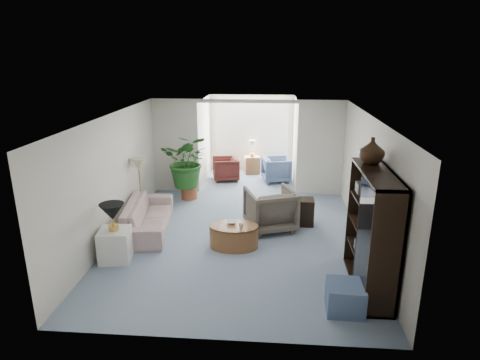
# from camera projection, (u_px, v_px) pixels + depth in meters

# --- Properties ---
(floor) EXTENTS (6.00, 6.00, 0.00)m
(floor) POSITION_uv_depth(u_px,v_px,m) (238.00, 241.00, 8.29)
(floor) COLOR #8BA1B7
(floor) RESTS_ON ground
(sunroom_floor) EXTENTS (2.60, 2.60, 0.00)m
(sunroom_floor) POSITION_uv_depth(u_px,v_px,m) (249.00, 180.00, 12.20)
(sunroom_floor) COLOR #8BA1B7
(sunroom_floor) RESTS_ON ground
(back_pier_left) EXTENTS (1.20, 0.12, 2.50)m
(back_pier_left) POSITION_uv_depth(u_px,v_px,m) (176.00, 146.00, 10.92)
(back_pier_left) COLOR silver
(back_pier_left) RESTS_ON ground
(back_pier_right) EXTENTS (1.20, 0.12, 2.50)m
(back_pier_right) POSITION_uv_depth(u_px,v_px,m) (320.00, 149.00, 10.64)
(back_pier_right) COLOR silver
(back_pier_right) RESTS_ON ground
(back_header) EXTENTS (2.60, 0.12, 0.10)m
(back_header) POSITION_uv_depth(u_px,v_px,m) (247.00, 101.00, 10.42)
(back_header) COLOR silver
(back_header) RESTS_ON back_pier_left
(window_pane) EXTENTS (2.20, 0.02, 1.50)m
(window_pane) POSITION_uv_depth(u_px,v_px,m) (252.00, 127.00, 12.81)
(window_pane) COLOR white
(window_blinds) EXTENTS (2.20, 0.02, 1.50)m
(window_blinds) POSITION_uv_depth(u_px,v_px,m) (251.00, 127.00, 12.78)
(window_blinds) COLOR white
(framed_picture) EXTENTS (0.04, 0.50, 0.40)m
(framed_picture) POSITION_uv_depth(u_px,v_px,m) (371.00, 163.00, 7.51)
(framed_picture) COLOR #BAAB94
(sofa) EXTENTS (1.14, 2.26, 0.63)m
(sofa) POSITION_uv_depth(u_px,v_px,m) (148.00, 216.00, 8.71)
(sofa) COLOR beige
(sofa) RESTS_ON ground
(end_table) EXTENTS (0.61, 0.61, 0.59)m
(end_table) POSITION_uv_depth(u_px,v_px,m) (115.00, 245.00, 7.45)
(end_table) COLOR white
(end_table) RESTS_ON ground
(table_lamp) EXTENTS (0.44, 0.44, 0.30)m
(table_lamp) POSITION_uv_depth(u_px,v_px,m) (112.00, 212.00, 7.26)
(table_lamp) COLOR black
(table_lamp) RESTS_ON end_table
(floor_lamp) EXTENTS (0.36, 0.36, 0.28)m
(floor_lamp) POSITION_uv_depth(u_px,v_px,m) (138.00, 164.00, 9.16)
(floor_lamp) COLOR beige
(floor_lamp) RESTS_ON ground
(coffee_table) EXTENTS (0.99, 0.99, 0.45)m
(coffee_table) POSITION_uv_depth(u_px,v_px,m) (234.00, 236.00, 7.98)
(coffee_table) COLOR brown
(coffee_table) RESTS_ON ground
(coffee_bowl) EXTENTS (0.20, 0.20, 0.05)m
(coffee_bowl) POSITION_uv_depth(u_px,v_px,m) (232.00, 222.00, 8.00)
(coffee_bowl) COLOR white
(coffee_bowl) RESTS_ON coffee_table
(coffee_cup) EXTENTS (0.10, 0.10, 0.09)m
(coffee_cup) POSITION_uv_depth(u_px,v_px,m) (241.00, 226.00, 7.79)
(coffee_cup) COLOR beige
(coffee_cup) RESTS_ON coffee_table
(wingback_chair) EXTENTS (1.23, 1.24, 0.89)m
(wingback_chair) POSITION_uv_depth(u_px,v_px,m) (270.00, 209.00, 8.74)
(wingback_chair) COLOR #625B4E
(wingback_chair) RESTS_ON ground
(side_table_dark) EXTENTS (0.49, 0.40, 0.59)m
(side_table_dark) POSITION_uv_depth(u_px,v_px,m) (302.00, 212.00, 9.02)
(side_table_dark) COLOR black
(side_table_dark) RESTS_ON ground
(entertainment_cabinet) EXTENTS (0.47, 1.74, 1.94)m
(entertainment_cabinet) POSITION_uv_depth(u_px,v_px,m) (372.00, 232.00, 6.40)
(entertainment_cabinet) COLOR black
(entertainment_cabinet) RESTS_ON ground
(cabinet_urn) EXTENTS (0.40, 0.40, 0.42)m
(cabinet_urn) POSITION_uv_depth(u_px,v_px,m) (372.00, 150.00, 6.52)
(cabinet_urn) COLOR #311E10
(cabinet_urn) RESTS_ON entertainment_cabinet
(ottoman) EXTENTS (0.56, 0.56, 0.43)m
(ottoman) POSITION_uv_depth(u_px,v_px,m) (345.00, 297.00, 6.00)
(ottoman) COLOR slate
(ottoman) RESTS_ON ground
(plant_pot) EXTENTS (0.40, 0.40, 0.32)m
(plant_pot) POSITION_uv_depth(u_px,v_px,m) (189.00, 193.00, 10.65)
(plant_pot) COLOR brown
(plant_pot) RESTS_ON ground
(house_plant) EXTENTS (1.25, 1.08, 1.39)m
(house_plant) POSITION_uv_depth(u_px,v_px,m) (188.00, 161.00, 10.40)
(house_plant) COLOR #22561D
(house_plant) RESTS_ON plant_pot
(sunroom_chair_blue) EXTENTS (0.92, 0.91, 0.71)m
(sunroom_chair_blue) POSITION_uv_depth(u_px,v_px,m) (276.00, 169.00, 12.03)
(sunroom_chair_blue) COLOR slate
(sunroom_chair_blue) RESTS_ON ground
(sunroom_chair_maroon) EXTENTS (0.89, 0.87, 0.68)m
(sunroom_chair_maroon) POSITION_uv_depth(u_px,v_px,m) (226.00, 169.00, 12.15)
(sunroom_chair_maroon) COLOR #53221C
(sunroom_chair_maroon) RESTS_ON ground
(sunroom_table) EXTENTS (0.51, 0.43, 0.54)m
(sunroom_table) POSITION_uv_depth(u_px,v_px,m) (252.00, 165.00, 12.83)
(sunroom_table) COLOR brown
(sunroom_table) RESTS_ON ground
(shelf_clutter) EXTENTS (0.30, 1.27, 1.06)m
(shelf_clutter) POSITION_uv_depth(u_px,v_px,m) (371.00, 227.00, 6.26)
(shelf_clutter) COLOR #28251F
(shelf_clutter) RESTS_ON entertainment_cabinet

